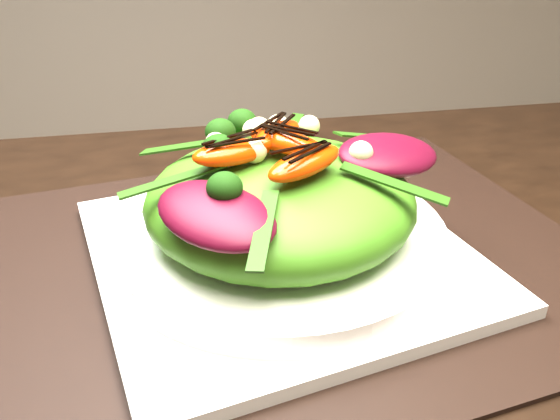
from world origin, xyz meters
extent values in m
cube|color=black|center=(0.32, 0.11, 0.75)|extent=(0.58, 0.47, 0.00)
cube|color=silver|center=(0.32, 0.11, 0.76)|extent=(0.35, 0.35, 0.01)
cylinder|color=white|center=(0.32, 0.11, 0.78)|extent=(0.35, 0.35, 0.02)
ellipsoid|color=#407A16|center=(0.32, 0.11, 0.81)|extent=(0.22, 0.22, 0.07)
ellipsoid|color=#3F0615|center=(0.41, 0.12, 0.84)|extent=(0.10, 0.08, 0.02)
ellipsoid|color=red|center=(0.32, 0.13, 0.85)|extent=(0.07, 0.04, 0.02)
sphere|color=#0C370A|center=(0.26, 0.13, 0.86)|extent=(0.04, 0.04, 0.03)
sphere|color=#C4C18A|center=(0.35, 0.09, 0.85)|extent=(0.02, 0.02, 0.02)
cube|color=black|center=(0.32, 0.13, 0.86)|extent=(0.05, 0.01, 0.00)
camera|label=1|loc=(0.24, -0.29, 1.03)|focal=38.00mm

